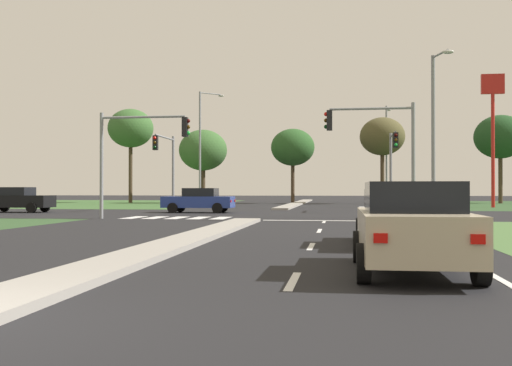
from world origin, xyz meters
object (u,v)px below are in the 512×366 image
Objects in this scene: treeline_near at (131,129)px; street_lamp_second at (435,126)px; car_blue_third at (199,200)px; traffic_signal_far_right at (393,156)px; treeline_second at (203,150)px; traffic_signal_far_left at (166,158)px; car_black_fourth at (17,199)px; fastfood_pole_sign at (493,109)px; treeline_fourth at (382,137)px; treeline_fifth at (500,137)px; street_lamp_third at (202,142)px; treeline_third at (293,148)px; car_silver_near at (394,216)px; street_lamp_fourth at (387,149)px; traffic_signal_near_left at (135,145)px; car_beige_second at (411,227)px; traffic_signal_near_right at (380,140)px.

street_lamp_second is at bearing -49.49° from treeline_near.
car_blue_third is 12.95m from traffic_signal_far_right.
treeline_near is at bearing 174.55° from treeline_second.
car_black_fourth is at bearing -154.21° from traffic_signal_far_left.
fastfood_pole_sign is 1.25× the size of treeline_fourth.
treeline_fifth is at bearing 128.58° from car_black_fourth.
street_lamp_third is (-16.36, 15.63, 2.30)m from traffic_signal_far_right.
treeline_near reaches higher than treeline_third.
street_lamp_fourth is (3.27, 48.32, 4.85)m from car_silver_near.
treeline_fourth is at bearing 88.05° from traffic_signal_far_right.
car_silver_near is 29.64m from car_black_fourth.
fastfood_pole_sign is (22.24, 22.19, 4.22)m from traffic_signal_near_left.
treeline_third is at bearing 107.25° from street_lamp_second.
street_lamp_second reaches higher than traffic_signal_far_left.
street_lamp_third is (-17.71, 24.68, 1.26)m from street_lamp_second.
car_beige_second is at bearing -105.29° from treeline_fifth.
street_lamp_fourth is 1.17× the size of treeline_fourth.
treeline_second reaches higher than car_blue_third.
car_beige_second is 0.42× the size of fastfood_pole_sign.
car_black_fourth is at bearing 169.41° from street_lamp_second.
treeline_second is at bearing -174.33° from street_lamp_fourth.
car_beige_second is at bearing -105.05° from fastfood_pole_sign.
traffic_signal_near_right reaches higher than traffic_signal_far_left.
treeline_third is (-9.61, -2.02, 0.14)m from street_lamp_fourth.
treeline_fifth reaches higher than traffic_signal_far_right.
car_silver_near is 42.82m from street_lamp_third.
traffic_signal_far_right is 17.85m from traffic_signal_near_left.
traffic_signal_far_right is 0.68× the size of treeline_second.
car_beige_second is 54.14m from street_lamp_fourth.
traffic_signal_far_right is at bearing 85.46° from car_silver_near.
street_lamp_second is at bearing -54.33° from street_lamp_third.
treeline_near is 1.18× the size of treeline_fourth.
traffic_signal_far_right is 0.52× the size of treeline_near.
street_lamp_second is at bearing 80.57° from car_beige_second.
treeline_fifth reaches higher than car_black_fourth.
fastfood_pole_sign is at bearing -33.95° from treeline_third.
treeline_near is (-24.38, 34.55, 4.22)m from traffic_signal_near_right.
car_blue_third is 0.51× the size of treeline_fourth.
fastfood_pole_sign is at bearing -19.64° from treeline_near.
traffic_signal_far_left is 26.90m from treeline_fourth.
car_blue_third is 8.96m from traffic_signal_near_left.
traffic_signal_far_left is at bearing 44.03° from car_blue_third.
car_beige_second is 0.85× the size of traffic_signal_far_right.
car_blue_third is at bearing 157.02° from street_lamp_second.
fastfood_pole_sign is (23.95, 10.69, 4.26)m from traffic_signal_far_left.
street_lamp_fourth is at bearing 138.40° from car_black_fourth.
traffic_signal_near_left is at bearing -169.90° from street_lamp_second.
traffic_signal_near_left is 11.63m from traffic_signal_far_left.
treeline_fifth is (14.38, 36.59, 3.04)m from traffic_signal_near_right.
treeline_fourth is (2.66, 45.61, 5.92)m from car_silver_near.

